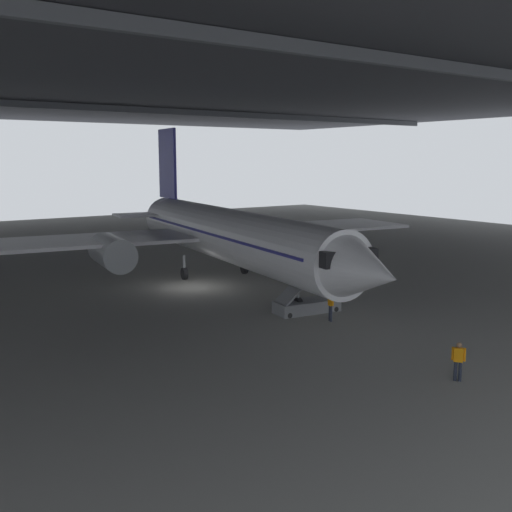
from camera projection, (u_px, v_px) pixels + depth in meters
ground_plane at (192, 288)px, 41.15m from camera, size 110.00×110.00×0.00m
hangar_structure at (108, 80)px, 49.82m from camera, size 121.00×99.00×15.99m
airplane_main at (226, 234)px, 42.65m from camera, size 35.49×36.50×11.43m
boarding_stairs at (308, 300)px, 34.47m from camera, size 4.34×1.99×4.65m
crew_worker_near_nose at (458, 359)px, 23.69m from camera, size 0.38×0.47×1.60m
crew_worker_by_stairs at (331, 303)px, 32.47m from camera, size 0.33×0.52×1.76m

